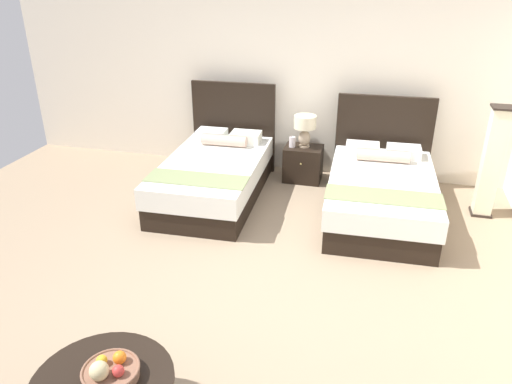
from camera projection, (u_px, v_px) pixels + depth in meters
The scene contains 9 objects.
ground_plane at pixel (260, 287), 4.87m from camera, with size 9.26×9.89×0.02m, color gray.
wall_back at pixel (313, 84), 7.06m from camera, with size 9.26×0.12×2.62m, color #EEE2CC.
bed_near_window at pixel (215, 174), 6.62m from camera, with size 1.31×2.25×1.33m.
bed_near_corner at pixel (381, 191), 6.12m from camera, with size 1.36×2.17×1.28m.
nightstand at pixel (303, 164), 7.11m from camera, with size 0.54×0.43×0.51m.
table_lamp at pixel (305, 127), 6.90m from camera, with size 0.31×0.31×0.46m.
vase at pixel (292, 142), 6.98m from camera, with size 0.09×0.09×0.15m.
fruit_bowl at pixel (110, 371), 3.18m from camera, with size 0.38×0.38×0.19m.
floor_lamp_corner at pixel (491, 163), 5.96m from camera, with size 0.25×0.25×1.40m.
Camera 1 is at (0.97, -3.89, 2.91)m, focal length 34.49 mm.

